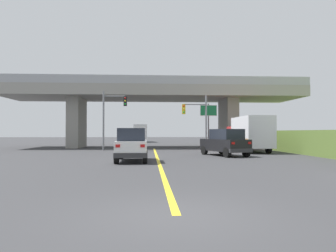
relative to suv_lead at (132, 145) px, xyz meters
name	(u,v)px	position (x,y,z in m)	size (l,w,h in m)	color
ground	(154,147)	(1.60, 18.30, -1.01)	(160.00, 160.00, 0.00)	#353538
overpass_bridge	(154,99)	(1.60, 18.30, 4.75)	(34.11, 8.23, 7.85)	gray
lane_divider_stripe	(158,160)	(1.60, 1.16, -1.01)	(0.20, 28.04, 0.01)	yellow
suv_lead	(132,145)	(0.00, 0.00, 0.00)	(1.86, 4.30, 2.02)	silver
suv_crossing	(225,142)	(6.78, 4.21, 0.00)	(3.18, 4.78, 2.02)	black
box_truck	(249,134)	(10.18, 9.01, 0.65)	(2.33, 7.46, 3.16)	red
traffic_signal_nearside	(198,117)	(5.83, 11.32, 2.29)	(2.45, 0.36, 5.40)	slate
traffic_signal_farside	(111,112)	(-2.69, 12.03, 2.72)	(2.37, 0.36, 5.85)	slate
highway_sign	(208,115)	(7.52, 14.80, 2.65)	(1.83, 0.17, 4.89)	#56595E
semi_truck_distant	(141,133)	(-0.42, 38.55, 0.65)	(2.33, 7.40, 3.15)	navy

